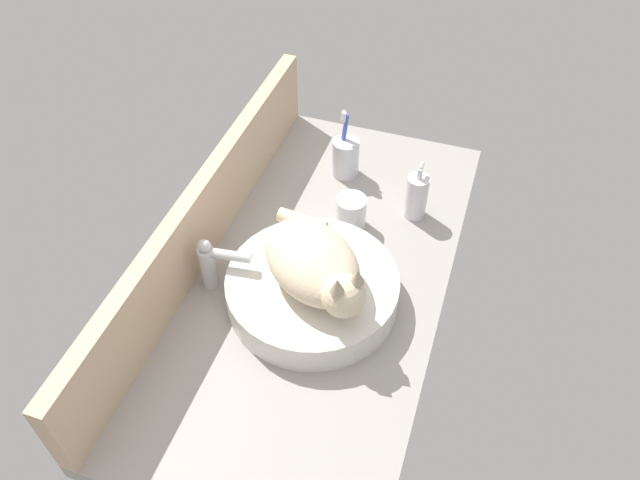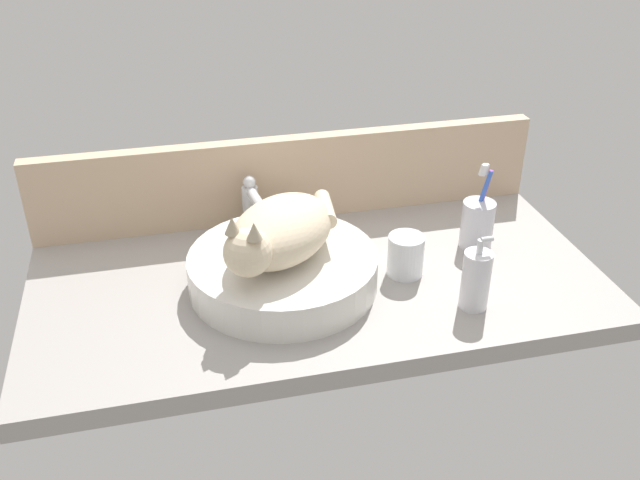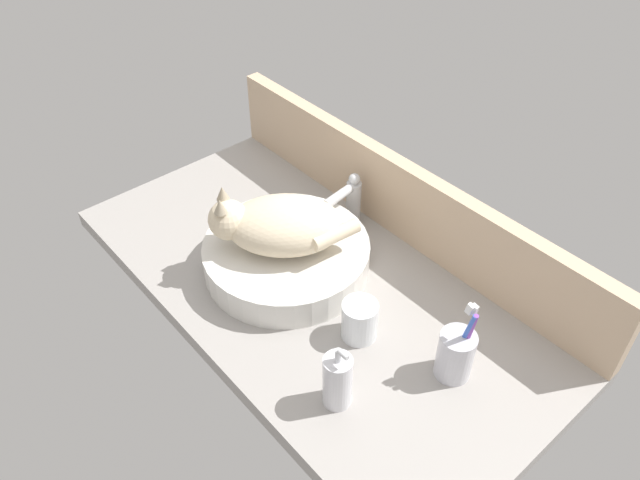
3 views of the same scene
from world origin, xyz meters
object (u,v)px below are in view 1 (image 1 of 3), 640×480
faucet (212,262)px  water_glass (351,214)px  soap_dispenser (416,196)px  sink_basin (312,289)px  cat (316,264)px  toothbrush_cup (345,157)px

faucet → water_glass: size_ratio=1.59×
faucet → soap_dispenser: size_ratio=0.91×
sink_basin → faucet: 22.32cm
faucet → cat: bearing=-85.4°
soap_dispenser → water_glass: soap_dispenser is taller
faucet → toothbrush_cup: (45.88, -16.06, -1.81)cm
cat → soap_dispenser: 37.69cm
sink_basin → faucet: (-2.66, 21.83, 3.78)cm
toothbrush_cup → water_glass: 19.85cm
sink_basin → water_glass: 24.78cm
soap_dispenser → toothbrush_cup: bearing=65.0°
cat → faucet: bearing=94.6°
cat → water_glass: 27.16cm
toothbrush_cup → cat: bearing=-171.1°
cat → toothbrush_cup: size_ratio=1.61×
cat → faucet: (-1.84, 22.93, -5.51)cm
toothbrush_cup → sink_basin: bearing=-172.4°
cat → toothbrush_cup: (44.05, 6.86, -7.32)cm
sink_basin → water_glass: (24.74, -1.24, 0.13)cm
faucet → toothbrush_cup: size_ratio=0.73×
soap_dispenser → water_glass: (-8.75, 13.84, -2.31)cm
sink_basin → soap_dispenser: soap_dispenser is taller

